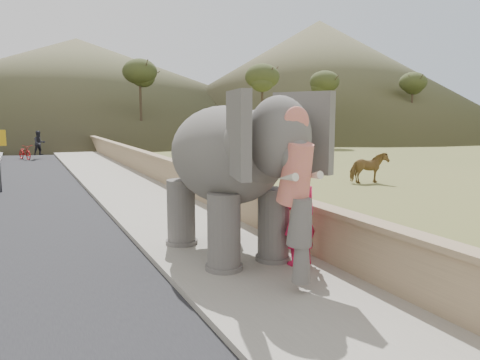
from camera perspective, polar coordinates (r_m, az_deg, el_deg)
name	(u,v)px	position (r m, az deg, el deg)	size (l,w,h in m)	color
ground	(317,322)	(7.26, 9.35, -16.73)	(160.00, 160.00, 0.00)	olive
walkway	(146,201)	(16.12, -11.34, -2.57)	(3.00, 120.00, 0.15)	#9E9687
parapet	(192,184)	(16.51, -5.83, -0.52)	(0.30, 120.00, 1.10)	tan
cow	(369,168)	(20.99, 15.42, 1.44)	(0.73, 1.60, 1.35)	brown
distant_car	(284,136)	(47.91, 5.45, 5.41)	(1.70, 4.23, 1.44)	#B6B7BD
bus_white	(305,127)	(47.92, 7.98, 6.36)	(2.50, 11.00, 3.10)	white
bus_orange	(391,127)	(52.82, 17.99, 6.21)	(2.50, 11.00, 3.10)	gold
hill_right	(318,78)	(70.01, 9.51, 12.18)	(56.00, 56.00, 16.00)	brown
hill_far	(78,86)	(75.99, -19.10, 10.77)	(80.00, 80.00, 14.00)	brown
elephant_and_man	(226,177)	(9.62, -1.75, 0.41)	(2.59, 4.60, 3.21)	slate
motorcyclist	(31,149)	(33.48, -24.14, 3.52)	(1.97, 1.93, 1.86)	#9C0E0F
trees	(173,105)	(36.80, -8.13, 9.05)	(47.11, 43.64, 7.98)	#473828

